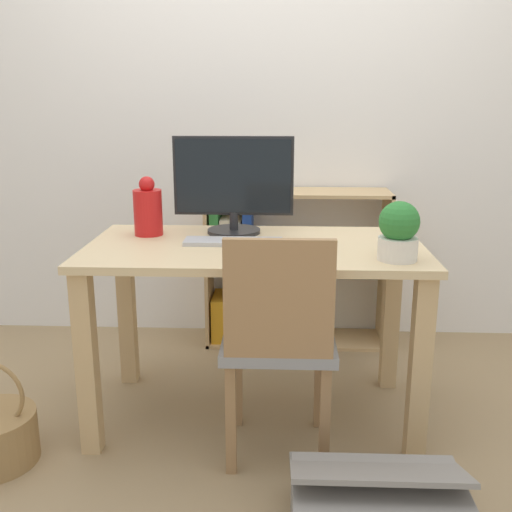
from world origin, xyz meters
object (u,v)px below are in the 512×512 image
object	(u,v)px
keyboard	(233,242)
vase	(148,210)
storage_box	(377,510)
monitor	(233,182)
chair	(279,338)
bookshelf	(264,274)
potted_plant	(399,231)

from	to	relation	value
keyboard	vase	xyz separation A→B (m)	(-0.36, 0.14, 0.10)
keyboard	storage_box	xyz separation A→B (m)	(0.48, -0.74, -0.63)
vase	monitor	bearing A→B (deg)	8.38
keyboard	chair	size ratio (longest dim) A/B	0.45
vase	storage_box	size ratio (longest dim) A/B	0.47
keyboard	storage_box	world-z (taller)	keyboard
vase	storage_box	xyz separation A→B (m)	(0.84, -0.88, -0.73)
chair	bookshelf	xyz separation A→B (m)	(-0.08, 1.09, -0.10)
potted_plant	monitor	bearing A→B (deg)	146.20
vase	storage_box	bearing A→B (deg)	-46.35
monitor	vase	distance (m)	0.37
bookshelf	storage_box	world-z (taller)	bookshelf
potted_plant	storage_box	bearing A→B (deg)	-102.47
keyboard	storage_box	distance (m)	1.08
bookshelf	storage_box	size ratio (longest dim) A/B	1.84
potted_plant	bookshelf	bearing A→B (deg)	116.55
monitor	potted_plant	xyz separation A→B (m)	(0.61, -0.41, -0.11)
bookshelf	chair	bearing A→B (deg)	-85.60
potted_plant	storage_box	world-z (taller)	potted_plant
storage_box	bookshelf	bearing A→B (deg)	104.06
potted_plant	bookshelf	distance (m)	1.20
chair	monitor	bearing A→B (deg)	104.15
keyboard	storage_box	size ratio (longest dim) A/B	0.74
keyboard	vase	size ratio (longest dim) A/B	1.57
chair	vase	bearing A→B (deg)	133.35
monitor	chair	size ratio (longest dim) A/B	0.58
vase	keyboard	bearing A→B (deg)	-21.20
potted_plant	chair	xyz separation A→B (m)	(-0.41, -0.10, -0.36)
monitor	bookshelf	bearing A→B (deg)	79.48
keyboard	storage_box	bearing A→B (deg)	-57.15
vase	potted_plant	size ratio (longest dim) A/B	1.16
monitor	vase	world-z (taller)	monitor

